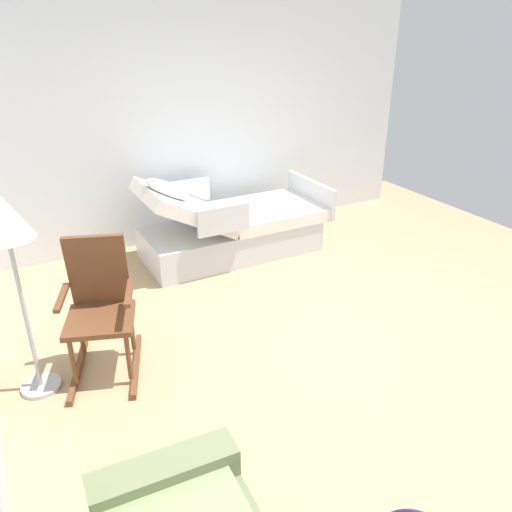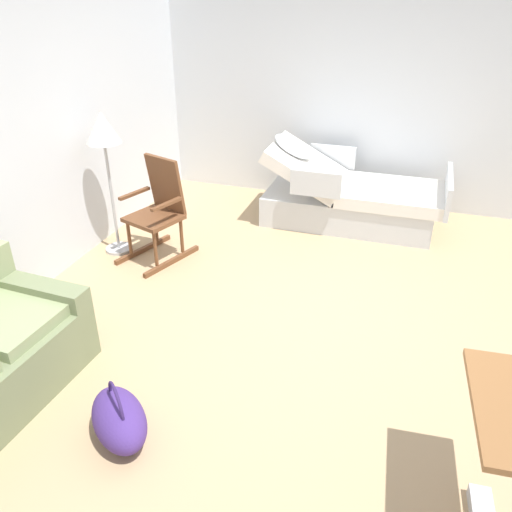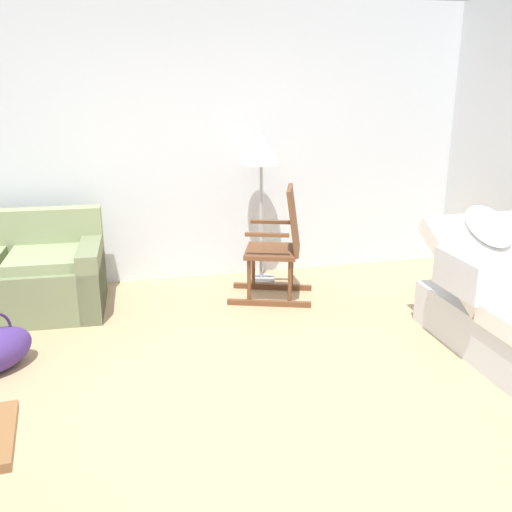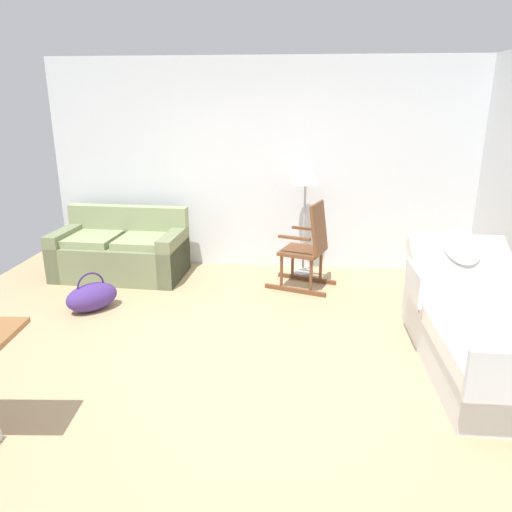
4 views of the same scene
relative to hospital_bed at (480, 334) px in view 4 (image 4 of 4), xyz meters
name	(u,v)px [view 4 (image 4 of 4)]	position (x,y,z in m)	size (l,w,h in m)	color
ground_plane	(242,360)	(-2.00, -0.09, -0.30)	(6.77, 6.77, 0.00)	tan
back_wall	(265,166)	(-2.00, 2.57, 1.05)	(5.62, 0.10, 2.70)	silver
hospital_bed	(480,334)	(0.00, 0.00, 0.00)	(1.05, 2.08, 1.04)	silver
couch	(121,252)	(-3.80, 1.95, 0.00)	(1.64, 0.92, 0.85)	#737D57
rocking_chair	(308,248)	(-1.42, 1.73, 0.20)	(0.87, 0.69, 1.05)	brown
floor_lamp	(306,180)	(-1.47, 2.22, 0.92)	(0.34, 0.34, 1.48)	#B2B5BA
duffel_bag	(92,297)	(-3.74, 0.84, -0.15)	(0.62, 0.63, 0.43)	#472D7A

